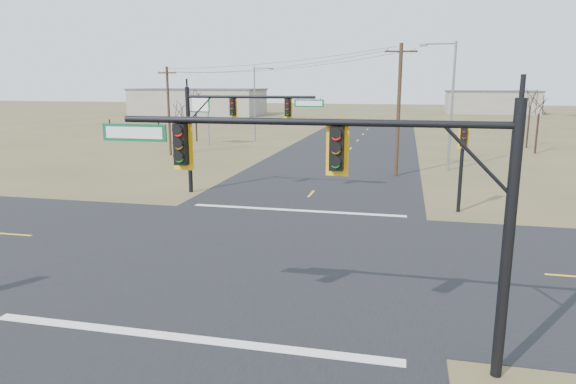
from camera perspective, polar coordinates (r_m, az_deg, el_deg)
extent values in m
plane|color=brown|center=(21.60, -3.18, -6.83)|extent=(320.00, 320.00, 0.00)
cube|color=black|center=(21.60, -3.18, -6.81)|extent=(160.00, 14.00, 0.02)
cube|color=black|center=(21.60, -3.18, -6.80)|extent=(14.00, 160.00, 0.02)
cube|color=silver|center=(15.10, -11.35, -15.60)|extent=(12.00, 0.40, 0.01)
cube|color=silver|center=(28.58, 0.97, -2.05)|extent=(12.00, 0.40, 0.01)
cylinder|color=black|center=(12.90, 23.23, -5.39)|extent=(0.27, 0.27, 6.66)
cylinder|color=black|center=(12.39, 2.00, 7.79)|extent=(9.51, 0.17, 0.17)
cube|color=#0B532E|center=(14.01, -16.70, 6.34)|extent=(1.80, 0.05, 0.45)
cylinder|color=black|center=(33.61, -10.94, 5.64)|extent=(0.27, 0.27, 6.74)
cylinder|color=black|center=(31.99, -4.29, 10.49)|extent=(8.19, 0.17, 0.17)
cube|color=#0B532E|center=(31.11, 2.35, 9.82)|extent=(1.80, 0.05, 0.45)
cylinder|color=black|center=(29.46, 18.67, 2.36)|extent=(0.20, 0.20, 4.71)
cylinder|color=#422A1C|center=(39.65, 12.17, 8.78)|extent=(0.28, 0.28, 9.84)
cube|color=#422A1C|center=(39.66, 12.46, 15.01)|extent=(2.37, 0.66, 0.12)
cylinder|color=#422A1C|center=(51.77, -13.11, 8.70)|extent=(0.25, 0.25, 8.53)
cube|color=#422A1C|center=(51.70, -13.30, 12.75)|extent=(2.07, 0.48, 0.12)
cylinder|color=gray|center=(59.96, -10.84, 7.82)|extent=(0.15, 0.15, 5.62)
cylinder|color=gray|center=(59.09, -8.83, 7.83)|extent=(0.15, 0.15, 5.62)
cube|color=#0B532E|center=(59.42, -9.91, 9.63)|extent=(2.91, 0.89, 1.87)
cylinder|color=gray|center=(43.30, 17.74, 8.96)|extent=(0.20, 0.20, 10.19)
cylinder|color=gray|center=(43.28, 16.50, 15.53)|extent=(2.44, 0.12, 0.12)
cube|color=gray|center=(43.23, 14.81, 15.49)|extent=(0.62, 0.46, 0.18)
cylinder|color=gray|center=(63.09, -3.72, 9.71)|extent=(0.18, 0.18, 8.94)
cylinder|color=gray|center=(62.76, -2.81, 13.61)|extent=(2.15, 0.11, 0.11)
cube|color=gray|center=(62.48, -1.83, 13.53)|extent=(0.54, 0.36, 0.16)
cylinder|color=black|center=(53.83, -11.89, 6.19)|extent=(0.17, 0.17, 3.51)
cylinder|color=black|center=(64.06, -10.17, 7.54)|extent=(0.20, 0.20, 4.39)
cylinder|color=black|center=(57.38, 25.91, 5.83)|extent=(0.21, 0.21, 3.98)
cylinder|color=black|center=(62.28, 25.13, 6.54)|extent=(0.20, 0.20, 4.52)
cube|color=gray|center=(118.86, -9.90, 9.79)|extent=(28.00, 14.00, 5.50)
cube|color=gray|center=(131.14, 21.62, 9.22)|extent=(20.00, 12.00, 5.00)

